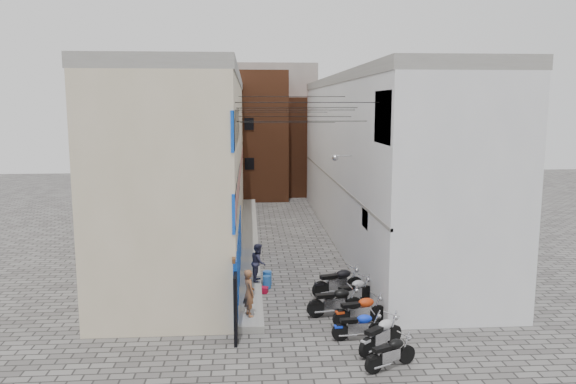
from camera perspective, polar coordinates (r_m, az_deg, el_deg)
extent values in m
plane|color=#504D4B|center=(19.06, 2.56, -14.06)|extent=(90.00, 90.00, 0.00)
cube|color=gray|center=(31.30, -3.92, -4.65)|extent=(0.90, 26.00, 0.25)
cube|color=#C1B492|center=(30.75, -9.51, 2.81)|extent=(5.00, 26.00, 8.50)
cube|color=#B77067|center=(30.64, -4.91, 2.41)|extent=(0.10, 26.00, 0.80)
cube|color=blue|center=(23.17, -5.09, -6.50)|extent=(0.12, 10.20, 2.40)
cube|color=blue|center=(22.45, -5.28, 3.40)|extent=(0.10, 10.20, 4.00)
cube|color=gray|center=(30.61, -9.73, 11.22)|extent=(5.10, 26.00, 0.50)
cube|color=black|center=(18.18, -5.35, -11.53)|extent=(0.10, 1.20, 2.20)
cube|color=silver|center=(31.41, 8.99, 2.95)|extent=(5.00, 26.00, 8.50)
cube|color=blue|center=(19.50, 9.72, 7.49)|extent=(0.10, 2.40, 1.80)
cube|color=white|center=(22.37, 7.97, -2.63)|extent=(0.08, 1.00, 0.70)
cylinder|color=#B2B2B7|center=(24.90, 5.72, 3.69)|extent=(0.80, 0.06, 0.06)
sphere|color=#B2B2B7|center=(24.84, 4.81, 3.46)|extent=(0.28, 0.28, 0.28)
cube|color=gray|center=(31.28, 9.19, 11.18)|extent=(5.10, 26.00, 0.50)
cube|color=gray|center=(31.05, 4.52, 1.38)|extent=(0.10, 26.00, 0.12)
cube|color=brown|center=(45.50, -3.97, 5.78)|extent=(6.00, 6.00, 10.00)
cube|color=brown|center=(47.83, 2.06, 4.75)|extent=(5.00, 6.00, 8.00)
cube|color=gray|center=(51.52, -1.75, 6.71)|extent=(8.00, 5.00, 11.00)
cube|color=black|center=(43.14, -1.26, 0.56)|extent=(2.00, 0.30, 2.40)
cylinder|color=black|center=(19.55, 2.03, 9.08)|extent=(5.20, 0.02, 0.02)
cylinder|color=black|center=(21.55, 1.46, 7.20)|extent=(5.20, 0.02, 0.02)
cylinder|color=black|center=(24.03, 0.89, 8.33)|extent=(5.20, 0.02, 0.02)
cylinder|color=black|center=(26.52, 0.42, 9.67)|extent=(5.20, 0.02, 0.02)
cylinder|color=black|center=(29.53, -0.04, 7.07)|extent=(5.20, 0.02, 0.02)
cylinder|color=black|center=(32.51, -0.41, 8.11)|extent=(5.20, 0.02, 0.02)
cylinder|color=black|center=(22.53, 1.22, 8.55)|extent=(5.65, 2.07, 0.02)
cylinder|color=black|center=(25.53, 0.59, 7.68)|extent=(5.80, 1.58, 0.02)
imported|color=#935935|center=(19.50, -3.98, -10.17)|extent=(0.57, 0.69, 1.64)
imported|color=#2E2E45|center=(23.21, -3.02, -7.14)|extent=(0.65, 0.81, 1.56)
cylinder|color=#235FB3|center=(23.20, -2.17, -9.14)|extent=(0.43, 0.43, 0.52)
cylinder|color=blue|center=(23.63, -2.13, -8.73)|extent=(0.45, 0.45, 0.57)
cube|color=maroon|center=(22.70, -2.58, -9.91)|extent=(0.45, 0.39, 0.24)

